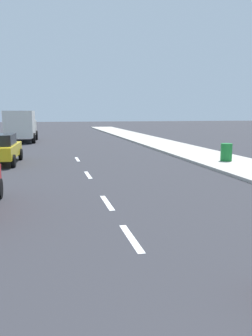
% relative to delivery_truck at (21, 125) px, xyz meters
% --- Properties ---
extents(ground_plane, '(160.00, 160.00, 0.00)m').
position_rel_delivery_truck_xyz_m(ground_plane, '(3.90, -14.30, -1.50)').
color(ground_plane, '#2D2D33').
extents(sidewalk_strip, '(3.60, 80.00, 0.14)m').
position_rel_delivery_truck_xyz_m(sidewalk_strip, '(11.56, -12.30, -1.43)').
color(sidewalk_strip, '#B2ADA3').
rests_on(sidewalk_strip, ground).
extents(lane_stripe_2, '(0.16, 1.80, 0.01)m').
position_rel_delivery_truck_xyz_m(lane_stripe_2, '(3.90, -26.75, -1.50)').
color(lane_stripe_2, white).
rests_on(lane_stripe_2, ground).
extents(lane_stripe_3, '(0.16, 1.80, 0.01)m').
position_rel_delivery_truck_xyz_m(lane_stripe_3, '(3.90, -23.61, -1.50)').
color(lane_stripe_3, white).
rests_on(lane_stripe_3, ground).
extents(lane_stripe_4, '(0.16, 1.80, 0.01)m').
position_rel_delivery_truck_xyz_m(lane_stripe_4, '(3.90, -18.67, -1.50)').
color(lane_stripe_4, white).
rests_on(lane_stripe_4, ground).
extents(lane_stripe_5, '(0.16, 1.80, 0.01)m').
position_rel_delivery_truck_xyz_m(lane_stripe_5, '(3.90, -13.35, -1.50)').
color(lane_stripe_5, white).
rests_on(lane_stripe_5, ground).
extents(delivery_truck, '(2.83, 6.31, 2.80)m').
position_rel_delivery_truck_xyz_m(delivery_truck, '(0.00, 0.00, 0.00)').
color(delivery_truck, beige).
rests_on(delivery_truck, ground).
extents(trash_bin_far, '(0.60, 0.60, 0.93)m').
position_rel_delivery_truck_xyz_m(trash_bin_far, '(11.46, -16.79, -0.90)').
color(trash_bin_far, '#19722D').
rests_on(trash_bin_far, sidewalk_strip).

